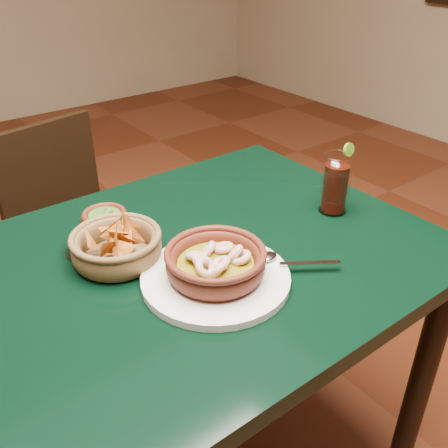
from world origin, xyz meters
TOP-DOWN VIEW (x-y plane):
  - dining_table at (0.00, 0.00)m, footprint 1.20×0.80m
  - dining_chair at (0.06, 0.70)m, footprint 0.45×0.45m
  - shrimp_plate at (0.05, -0.11)m, footprint 0.38×0.30m
  - chip_basket at (-0.07, 0.08)m, footprint 0.22×0.22m
  - guacamole_ramekin at (-0.03, 0.22)m, footprint 0.13×0.13m
  - cola_drink at (0.46, -0.05)m, footprint 0.15×0.15m
  - glass_ashtray at (-0.11, 0.15)m, footprint 0.11×0.11m

SIDE VIEW (x-z plane):
  - dining_chair at x=0.06m, z-range 0.04..0.87m
  - dining_table at x=0.00m, z-range 0.28..1.03m
  - glass_ashtray at x=-0.11m, z-range 0.75..0.78m
  - guacamole_ramekin at x=-0.03m, z-range 0.75..0.79m
  - chip_basket at x=-0.07m, z-range 0.72..0.85m
  - shrimp_plate at x=0.05m, z-range 0.74..0.83m
  - cola_drink at x=0.46m, z-range 0.74..0.91m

